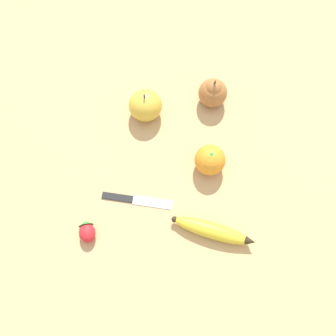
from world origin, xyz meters
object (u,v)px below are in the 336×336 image
object	(u,v)px
pear	(213,92)
strawberry	(87,231)
banana	(213,231)
orange	(210,160)
paring_knife	(134,200)
apple	(145,105)

from	to	relation	value
pear	strawberry	size ratio (longest dim) A/B	1.59
banana	orange	xyz separation A→B (m)	(0.17, 0.01, 0.02)
banana	paring_knife	bearing A→B (deg)	173.85
apple	paring_knife	world-z (taller)	apple
orange	strawberry	xyz separation A→B (m)	(-0.18, 0.28, -0.02)
pear	apple	distance (m)	0.17
apple	banana	bearing A→B (deg)	-149.94
banana	pear	xyz separation A→B (m)	(0.35, 0.01, 0.02)
orange	banana	bearing A→B (deg)	-175.97
orange	apple	world-z (taller)	apple
pear	orange	bearing A→B (deg)	178.77
banana	paring_knife	world-z (taller)	banana
orange	paring_knife	world-z (taller)	orange
paring_knife	banana	bearing A→B (deg)	75.55
apple	strawberry	bearing A→B (deg)	160.79
banana	apple	distance (m)	0.35
strawberry	apple	xyz separation A→B (m)	(0.32, -0.11, 0.02)
orange	apple	size ratio (longest dim) A/B	0.84
banana	pear	distance (m)	0.35
strawberry	paring_knife	size ratio (longest dim) A/B	0.34
strawberry	orange	bearing A→B (deg)	-72.13
paring_knife	orange	bearing A→B (deg)	124.70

